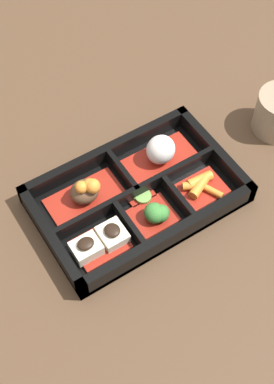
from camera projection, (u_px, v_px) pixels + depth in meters
name	position (u px, v px, depth m)	size (l,w,h in m)	color
ground_plane	(137.00, 201.00, 0.83)	(3.00, 3.00, 0.00)	#4C3523
bento_base	(137.00, 199.00, 0.82)	(0.31, 0.19, 0.01)	black
bento_rim	(138.00, 195.00, 0.81)	(0.31, 0.19, 0.04)	black
bowl_stew	(86.00, 193.00, 0.80)	(0.12, 0.06, 0.05)	maroon
bowl_rice	(161.00, 153.00, 0.84)	(0.12, 0.06, 0.05)	maroon
bowl_tofu	(99.00, 242.00, 0.76)	(0.08, 0.06, 0.03)	maroon
bowl_greens	(156.00, 213.00, 0.79)	(0.07, 0.06, 0.03)	maroon
bowl_carrots	(201.00, 187.00, 0.82)	(0.07, 0.06, 0.02)	maroon
bowl_pickles	(142.00, 196.00, 0.82)	(0.04, 0.03, 0.01)	maroon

